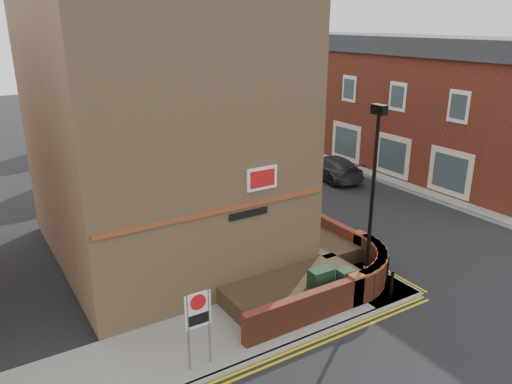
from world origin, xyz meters
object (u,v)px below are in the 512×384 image
object	(u,v)px
zone_sign	(198,316)
silver_car_near	(258,169)
utility_cabinet_large	(321,286)
lamppost	(372,200)

from	to	relation	value
zone_sign	silver_car_near	size ratio (longest dim) A/B	0.47
utility_cabinet_large	zone_sign	distance (m)	4.86
utility_cabinet_large	silver_car_near	world-z (taller)	silver_car_near
zone_sign	silver_car_near	distance (m)	16.53
lamppost	silver_car_near	bearing A→B (deg)	74.70
lamppost	zone_sign	world-z (taller)	lamppost
lamppost	silver_car_near	distance (m)	13.14
utility_cabinet_large	silver_car_near	bearing A→B (deg)	66.73
lamppost	silver_car_near	size ratio (longest dim) A/B	1.35
lamppost	zone_sign	bearing A→B (deg)	-173.93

